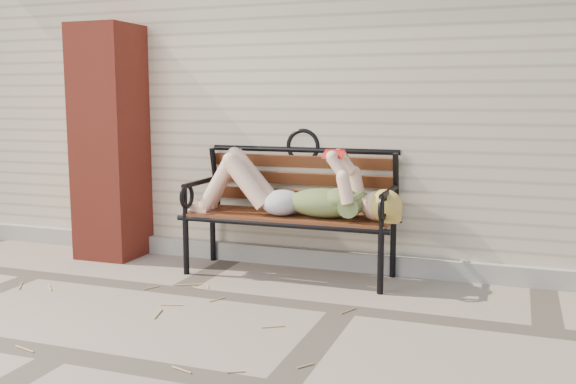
% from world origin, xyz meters
% --- Properties ---
extents(ground, '(80.00, 80.00, 0.00)m').
position_xyz_m(ground, '(0.00, 0.00, 0.00)').
color(ground, gray).
rests_on(ground, ground).
extents(house_wall, '(8.00, 4.00, 3.00)m').
position_xyz_m(house_wall, '(0.00, 3.00, 1.50)').
color(house_wall, beige).
rests_on(house_wall, ground).
extents(foundation_strip, '(8.00, 0.10, 0.15)m').
position_xyz_m(foundation_strip, '(0.00, 0.97, 0.07)').
color(foundation_strip, '#ACA69C').
rests_on(foundation_strip, ground).
extents(brick_pillar, '(0.50, 0.50, 2.00)m').
position_xyz_m(brick_pillar, '(-2.30, 0.75, 1.00)').
color(brick_pillar, maroon).
rests_on(brick_pillar, ground).
extents(garden_bench, '(1.76, 0.70, 1.14)m').
position_xyz_m(garden_bench, '(-0.62, 0.76, 0.64)').
color(garden_bench, black).
rests_on(garden_bench, ground).
extents(reading_woman, '(1.66, 0.38, 0.52)m').
position_xyz_m(reading_woman, '(-0.61, 0.63, 0.68)').
color(reading_woman, '#093444').
rests_on(reading_woman, ground).
extents(straw_scatter, '(2.28, 1.65, 0.01)m').
position_xyz_m(straw_scatter, '(-1.29, -0.75, 0.01)').
color(straw_scatter, tan).
rests_on(straw_scatter, ground).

